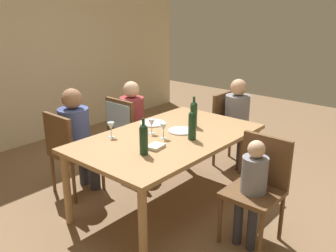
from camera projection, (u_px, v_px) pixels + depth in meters
The scene contains 20 objects.
ground_plane at pixel (168, 204), 3.79m from camera, with size 10.00×10.00×0.00m, color #846647.
rear_room_partition at pixel (17, 51), 5.07m from camera, with size 6.40×0.12×2.70m, color beige.
dining_table at pixel (168, 143), 3.57m from camera, with size 1.86×1.12×0.76m.
chair_right_end at pixel (230, 124), 4.62m from camera, with size 0.44×0.44×0.92m.
chair_far_left at pixel (69, 148), 3.84m from camera, with size 0.44×0.44×0.92m.
chair_far_right at pixel (125, 125), 4.39m from camera, with size 0.46×0.44×0.92m.
chair_near at pixel (258, 182), 3.10m from camera, with size 0.44×0.44×0.92m.
person_woman_host at pixel (239, 117), 4.51m from camera, with size 0.30×0.34×1.12m.
person_man_bearded at pixel (77, 133), 3.88m from camera, with size 0.37×0.32×1.16m.
person_man_guest at pixel (134, 118), 4.49m from camera, with size 0.34×0.29×1.10m.
person_child_small at pixel (252, 184), 3.01m from camera, with size 0.25×0.22×0.94m.
wine_bottle_tall_green at pixel (144, 138), 3.07m from camera, with size 0.07×0.07×0.32m.
wine_bottle_dark_red at pixel (192, 124), 3.41m from camera, with size 0.08×0.08×0.34m.
wine_bottle_short_olive at pixel (194, 113), 3.78m from camera, with size 0.07×0.07×0.32m.
wine_glass_near_left at pixel (111, 127), 3.48m from camera, with size 0.07×0.07×0.15m.
wine_glass_centre at pixel (164, 128), 3.45m from camera, with size 0.07×0.07×0.15m.
wine_glass_near_right at pixel (152, 123), 3.58m from camera, with size 0.07×0.07×0.15m.
dinner_plate_host at pixel (181, 131), 3.67m from camera, with size 0.26×0.26×0.01m, color white.
dinner_plate_guest_left at pixel (153, 123), 3.91m from camera, with size 0.27×0.27×0.01m, color white.
folded_napkin at pixel (156, 147), 3.24m from camera, with size 0.16×0.12×0.03m, color beige.
Camera 1 is at (-2.53, -2.18, 1.97)m, focal length 39.09 mm.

